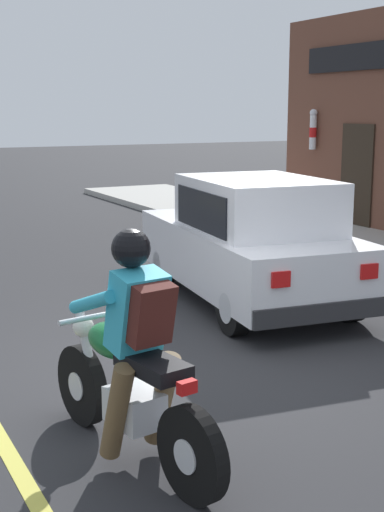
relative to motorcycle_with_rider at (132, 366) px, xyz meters
The scene contains 6 objects.
ground_plane 1.85m from the motorcycle_with_rider, 52.59° to the left, with size 80.00×80.00×0.00m, color #2B2B2D.
sidewalk_curb 7.65m from the motorcycle_with_rider, 34.96° to the left, with size 2.60×22.00×0.14m, color #ADAAA3.
motorcycle_with_rider is the anchor object (origin of this frame).
car_hatchback 4.25m from the motorcycle_with_rider, 47.09° to the left, with size 2.08×3.95×1.57m.
traffic_cone 7.78m from the motorcycle_with_rider, 41.87° to the left, with size 0.36×0.36×0.60m.
fire_hydrant 10.53m from the motorcycle_with_rider, 51.47° to the left, with size 0.36×0.24×0.88m.
Camera 1 is at (-2.79, -5.60, 2.38)m, focal length 50.00 mm.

